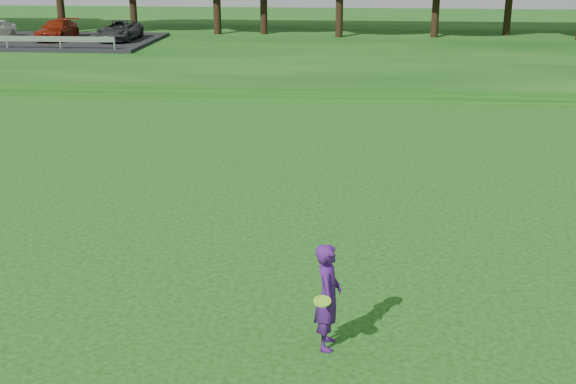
{
  "coord_description": "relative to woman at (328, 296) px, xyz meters",
  "views": [
    {
      "loc": [
        0.37,
        -11.3,
        6.23
      ],
      "look_at": [
        -0.91,
        3.17,
        1.3
      ],
      "focal_mm": 45.0,
      "sensor_mm": 36.0,
      "label": 1
    }
  ],
  "objects": [
    {
      "name": "ground",
      "position": [
        -0.09,
        0.84,
        -0.91
      ],
      "size": [
        140.0,
        140.0,
        0.0
      ],
      "primitive_type": "plane",
      "color": "#0D4510",
      "rests_on": "ground"
    },
    {
      "name": "berm",
      "position": [
        -0.09,
        34.84,
        -0.61
      ],
      "size": [
        130.0,
        30.0,
        0.6
      ],
      "primitive_type": "cube",
      "color": "#0D4510",
      "rests_on": "ground"
    },
    {
      "name": "walking_path",
      "position": [
        -0.09,
        20.84,
        -0.89
      ],
      "size": [
        130.0,
        1.6,
        0.04
      ],
      "primitive_type": "cube",
      "color": "gray",
      "rests_on": "ground"
    },
    {
      "name": "woman",
      "position": [
        0.0,
        0.0,
        0.0
      ],
      "size": [
        0.45,
        1.0,
        1.81
      ],
      "color": "#44176A",
      "rests_on": "ground"
    }
  ]
}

